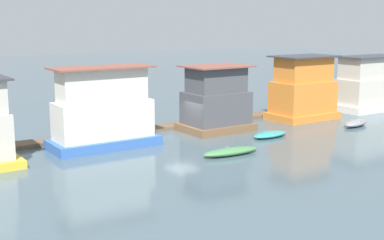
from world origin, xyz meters
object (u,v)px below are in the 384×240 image
(dinghy_grey, at_px, (356,123))
(mooring_post_near_right, at_px, (241,111))
(houseboat_brown, at_px, (216,102))
(dinghy_teal, at_px, (270,134))
(houseboat_white, at_px, (370,85))
(mooring_post_far_left, at_px, (247,109))
(houseboat_blue, at_px, (103,112))
(houseboat_orange, at_px, (303,90))
(dinghy_green, at_px, (231,151))

(dinghy_grey, height_order, mooring_post_near_right, mooring_post_near_right)
(houseboat_brown, relative_size, dinghy_grey, 1.60)
(houseboat_brown, bearing_deg, dinghy_teal, -65.11)
(houseboat_white, bearing_deg, mooring_post_far_left, 172.53)
(houseboat_blue, distance_m, mooring_post_far_left, 14.45)
(houseboat_orange, relative_size, dinghy_green, 1.41)
(dinghy_teal, bearing_deg, houseboat_brown, 114.89)
(houseboat_blue, xyz_separation_m, dinghy_teal, (11.66, -3.98, -2.23))
(houseboat_blue, relative_size, dinghy_green, 1.77)
(dinghy_green, bearing_deg, mooring_post_far_left, 45.90)
(dinghy_green, distance_m, dinghy_grey, 14.59)
(dinghy_green, xyz_separation_m, mooring_post_far_left, (8.36, 8.63, 0.79))
(dinghy_green, height_order, mooring_post_near_right, mooring_post_near_right)
(houseboat_brown, relative_size, dinghy_teal, 1.63)
(dinghy_green, relative_size, dinghy_teal, 1.27)
(houseboat_blue, height_order, houseboat_brown, houseboat_blue)
(houseboat_orange, xyz_separation_m, mooring_post_far_left, (-4.88, 1.79, -1.49))
(houseboat_blue, bearing_deg, houseboat_white, 0.30)
(dinghy_green, bearing_deg, dinghy_teal, 24.96)
(dinghy_teal, bearing_deg, houseboat_orange, 29.06)
(dinghy_green, height_order, mooring_post_far_left, mooring_post_far_left)
(houseboat_brown, xyz_separation_m, mooring_post_near_right, (3.97, 1.74, -1.38))
(mooring_post_far_left, distance_m, mooring_post_near_right, 0.58)
(houseboat_brown, bearing_deg, houseboat_blue, -178.66)
(houseboat_white, height_order, mooring_post_near_right, houseboat_white)
(dinghy_green, height_order, dinghy_grey, dinghy_grey)
(houseboat_brown, height_order, dinghy_grey, houseboat_brown)
(houseboat_white, xyz_separation_m, dinghy_grey, (-7.76, -4.88, -2.17))
(dinghy_green, bearing_deg, houseboat_white, 17.04)
(houseboat_orange, height_order, houseboat_white, houseboat_orange)
(houseboat_blue, height_order, mooring_post_far_left, houseboat_blue)
(mooring_post_far_left, bearing_deg, dinghy_green, -134.10)
(houseboat_blue, distance_m, dinghy_teal, 12.52)
(houseboat_white, xyz_separation_m, dinghy_green, (-22.22, -6.81, -2.19))
(houseboat_brown, distance_m, dinghy_green, 8.14)
(houseboat_orange, xyz_separation_m, dinghy_teal, (-7.47, -4.15, -2.32))
(houseboat_white, distance_m, mooring_post_near_right, 14.63)
(mooring_post_near_right, bearing_deg, houseboat_blue, -171.83)
(houseboat_brown, bearing_deg, houseboat_orange, -0.33)
(mooring_post_far_left, xyz_separation_m, mooring_post_near_right, (-0.58, 0.00, -0.09))
(dinghy_green, xyz_separation_m, mooring_post_near_right, (7.78, 8.63, 0.70))
(houseboat_brown, xyz_separation_m, houseboat_orange, (9.42, -0.05, 0.21))
(dinghy_teal, bearing_deg, dinghy_grey, -5.00)
(houseboat_brown, distance_m, mooring_post_far_left, 5.03)
(houseboat_white, distance_m, dinghy_teal, 17.11)
(houseboat_white, bearing_deg, dinghy_grey, -147.81)
(houseboat_white, bearing_deg, mooring_post_near_right, 172.82)
(houseboat_blue, height_order, houseboat_white, houseboat_blue)
(mooring_post_far_left, height_order, mooring_post_near_right, mooring_post_far_left)
(houseboat_orange, height_order, dinghy_teal, houseboat_orange)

